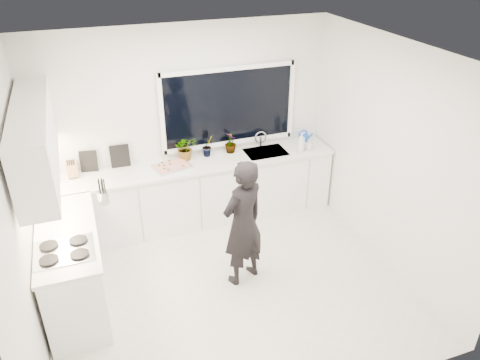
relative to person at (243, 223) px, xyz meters
name	(u,v)px	position (x,y,z in m)	size (l,w,h in m)	color
floor	(229,285)	(-0.20, -0.06, -0.79)	(4.00, 3.50, 0.02)	beige
wall_back	(186,125)	(-0.20, 1.70, 0.57)	(4.00, 0.02, 2.70)	white
wall_left	(19,222)	(-2.21, -0.06, 0.57)	(0.02, 3.50, 2.70)	white
wall_right	(390,156)	(1.81, -0.06, 0.57)	(0.02, 3.50, 2.70)	white
ceiling	(225,54)	(-0.20, -0.06, 1.93)	(4.00, 3.50, 0.02)	white
window	(229,107)	(0.40, 1.66, 0.77)	(1.80, 0.02, 1.00)	black
base_cabinets_back	(195,194)	(-0.20, 1.39, -0.34)	(3.92, 0.58, 0.88)	white
base_cabinets_left	(73,268)	(-1.87, 0.29, -0.34)	(0.58, 1.60, 0.88)	white
countertop_back	(194,165)	(-0.20, 1.38, 0.12)	(3.94, 0.62, 0.04)	silver
countertop_left	(66,234)	(-1.87, 0.29, 0.12)	(0.62, 1.60, 0.04)	silver
upper_cabinets	(35,139)	(-1.99, 0.64, 1.07)	(0.34, 2.10, 0.70)	white
sink	(266,155)	(0.85, 1.39, 0.09)	(0.58, 0.42, 0.14)	silver
faucet	(261,139)	(0.85, 1.59, 0.25)	(0.03, 0.03, 0.22)	silver
stovetop	(64,251)	(-1.89, -0.06, 0.15)	(0.56, 0.48, 0.03)	black
person	(243,223)	(0.00, 0.00, 0.00)	(0.57, 0.37, 1.56)	black
pizza_tray	(172,167)	(-0.50, 1.36, 0.15)	(0.46, 0.34, 0.03)	silver
pizza	(172,165)	(-0.50, 1.36, 0.17)	(0.42, 0.30, 0.01)	red
watering_can	(303,137)	(1.51, 1.55, 0.20)	(0.14, 0.14, 0.13)	blue
paper_towel_roll	(52,172)	(-1.98, 1.49, 0.27)	(0.11, 0.11, 0.26)	white
knife_block	(72,169)	(-1.74, 1.53, 0.25)	(0.13, 0.10, 0.22)	#9C7B48
utensil_crock	(103,197)	(-1.43, 0.74, 0.22)	(0.13, 0.13, 0.16)	#AAAAAE
picture_frame_large	(89,161)	(-1.52, 1.63, 0.28)	(0.22, 0.02, 0.28)	black
picture_frame_small	(120,156)	(-1.13, 1.63, 0.29)	(0.25, 0.02, 0.30)	black
herb_plants	(198,146)	(-0.09, 1.55, 0.30)	(0.89, 0.26, 0.34)	#26662D
soap_bottles	(303,143)	(1.36, 1.24, 0.27)	(0.25, 0.11, 0.28)	#D8BF66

